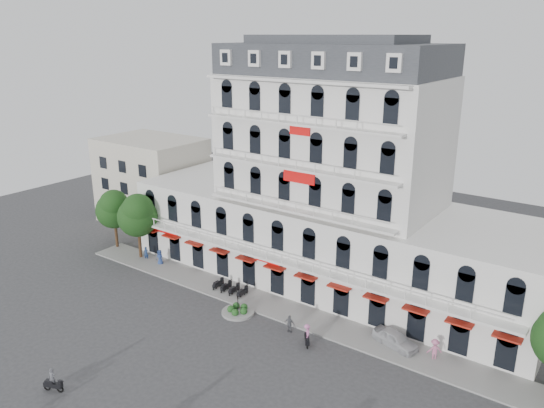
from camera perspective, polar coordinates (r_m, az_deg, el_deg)
The scene contains 15 objects.
ground at distance 47.06m, azimuth -5.52°, elevation -15.59°, with size 120.00×120.00×0.00m, color #38383A.
sidewalk at distance 53.08m, azimuth 0.98°, elevation -11.23°, with size 53.00×4.00×0.16m, color gray.
main_building at distance 56.34m, azimuth 6.25°, elevation 1.33°, with size 45.00×15.00×25.80m.
flank_building_west at distance 77.39m, azimuth -12.75°, elevation 2.50°, with size 14.00×10.00×12.00m, color beige.
traffic_island at distance 52.49m, azimuth -3.68°, elevation -11.40°, with size 3.20×3.20×1.60m.
parked_scooter_row at distance 56.40m, azimuth -4.52°, elevation -9.52°, with size 4.40×1.80×1.10m, color black, non-canonical shape.
tree_west_outer at distance 68.48m, azimuth -16.65°, elevation -0.38°, with size 4.50×4.48×7.76m.
tree_west_inner at distance 64.34m, azimuth -14.26°, elevation -1.02°, with size 4.76×4.76×8.25m.
parked_car at distance 48.41m, azimuth 13.13°, elevation -13.96°, with size 1.72×4.27×1.45m, color silver.
rider_west at distance 45.29m, azimuth -22.53°, elevation -17.22°, with size 1.62×0.90×1.97m.
rider_center at distance 47.33m, azimuth 3.78°, elevation -13.81°, with size 1.17×1.44×2.03m.
pedestrian_left at distance 63.66m, azimuth -11.98°, elevation -5.64°, with size 0.91×0.59×1.86m, color navy.
pedestrian_mid at distance 49.18m, azimuth 1.90°, elevation -12.75°, with size 0.99×0.41×1.69m, color slate.
pedestrian_right at distance 47.36m, azimuth 17.08°, elevation -14.76°, with size 1.25×0.72×1.93m, color #C76993.
pedestrian_far at distance 65.35m, azimuth -13.39°, elevation -5.21°, with size 0.61×0.40×1.66m, color navy.
Camera 1 is at (26.34, -29.21, 25.83)m, focal length 35.00 mm.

